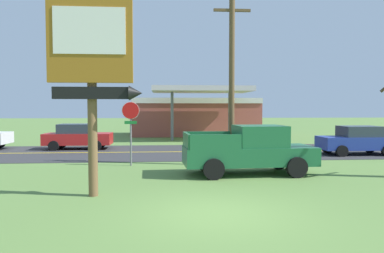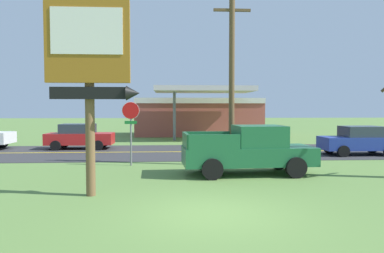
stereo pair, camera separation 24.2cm
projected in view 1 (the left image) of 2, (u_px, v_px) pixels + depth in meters
name	position (u px, v px, depth m)	size (l,w,h in m)	color
ground_plane	(216.00, 214.00, 9.14)	(180.00, 180.00, 0.00)	#5B7F3D
road_asphalt	(186.00, 152.00, 22.08)	(140.00, 8.00, 0.02)	#333335
road_centre_line	(186.00, 152.00, 22.08)	(126.00, 0.20, 0.01)	gold
motel_sign	(93.00, 61.00, 10.71)	(2.74, 0.54, 6.12)	brown
stop_sign	(131.00, 122.00, 16.72)	(0.80, 0.08, 2.95)	slate
utility_pole	(232.00, 68.00, 16.71)	(1.88, 0.26, 8.41)	brown
gas_station	(195.00, 115.00, 35.87)	(12.00, 11.50, 4.40)	#A84C42
pickup_green_parked_on_lawn	(250.00, 150.00, 14.66)	(5.29, 2.44, 1.96)	#1E6038
car_red_near_lane	(78.00, 136.00, 23.52)	(4.20, 2.00, 1.64)	red
car_blue_mid_lane	(357.00, 140.00, 20.78)	(4.20, 2.00, 1.64)	#233893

